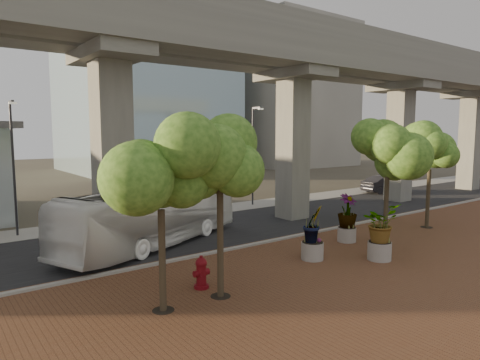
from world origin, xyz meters
TOP-DOWN VIEW (x-y plane):
  - ground at (0.00, 0.00)m, footprint 160.00×160.00m
  - brick_plaza at (0.00, -8.00)m, footprint 70.00×13.00m
  - asphalt_road at (0.00, 2.00)m, footprint 90.00×8.00m
  - curb_strip at (0.00, -2.00)m, footprint 70.00×0.25m
  - far_sidewalk at (0.00, 7.50)m, footprint 90.00×3.00m
  - transit_viaduct at (0.00, 2.00)m, footprint 72.00×5.60m
  - midrise_block at (38.00, 36.00)m, footprint 18.00×16.00m
  - transit_bus at (-4.38, 1.04)m, footprint 11.11×6.69m
  - parked_car at (21.29, 5.39)m, footprint 4.97×2.45m
  - fire_hydrant at (-5.62, -5.46)m, footprint 0.60×0.54m
  - planter_front at (2.50, -7.21)m, footprint 2.29×2.29m
  - planter_right at (3.87, -4.29)m, footprint 2.31×2.31m
  - planter_left at (0.18, -5.40)m, footprint 2.20×2.20m
  - street_tree_far_west at (-7.61, -6.41)m, footprint 3.71×3.71m
  - street_tree_near_west at (-5.50, -6.52)m, footprint 3.14×3.14m
  - street_tree_near_east at (4.72, -5.96)m, footprint 3.67×3.67m
  - street_tree_far_east at (10.30, -4.98)m, footprint 3.50×3.50m
  - streetlamp_west at (-9.48, 7.29)m, footprint 0.36×1.05m
  - streetlamp_east at (7.04, 7.40)m, footprint 0.37×1.09m

SIDE VIEW (x-z plane):
  - ground at x=0.00m, z-range 0.00..0.00m
  - asphalt_road at x=0.00m, z-range 0.00..0.04m
  - brick_plaza at x=0.00m, z-range 0.00..0.06m
  - far_sidewalk at x=0.00m, z-range 0.00..0.06m
  - curb_strip at x=0.00m, z-range 0.00..0.16m
  - fire_hydrant at x=-5.62m, z-range 0.04..1.23m
  - parked_car at x=21.29m, z-range 0.00..1.56m
  - planter_left at x=0.18m, z-range 0.32..2.73m
  - transit_bus at x=-4.38m, z-range 0.00..3.06m
  - planter_right at x=3.87m, z-range 0.32..2.79m
  - planter_front at x=2.50m, z-range 0.33..2.84m
  - streetlamp_west at x=-9.48m, z-range 0.61..7.88m
  - street_tree_far_west at x=-7.61m, z-range 1.36..7.37m
  - streetlamp_east at x=7.04m, z-range 0.63..8.14m
  - street_tree_far_east at x=10.30m, z-range 1.48..7.54m
  - street_tree_near_west at x=-5.50m, z-range 1.64..7.71m
  - street_tree_near_east at x=4.72m, z-range 1.53..7.85m
  - transit_viaduct at x=0.00m, z-range 1.09..13.49m
  - midrise_block at x=38.00m, z-range 0.00..24.00m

